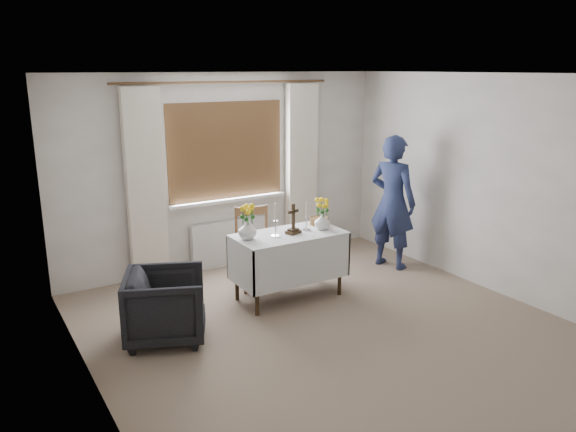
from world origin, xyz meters
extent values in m
plane|color=#826E5A|center=(0.00, 0.00, 0.00)|extent=(5.00, 5.00, 0.00)
cube|color=silver|center=(0.08, 1.06, 0.38)|extent=(1.24, 0.64, 0.76)
imported|color=black|center=(-1.46, 0.81, 0.34)|extent=(0.97, 0.96, 0.68)
imported|color=navy|center=(1.77, 1.27, 0.87)|extent=(0.61, 0.74, 1.74)
cube|color=silver|center=(0.00, 2.42, 0.30)|extent=(1.10, 0.10, 0.60)
imported|color=silver|center=(-0.41, 1.12, 0.87)|extent=(0.22, 0.22, 0.21)
imported|color=silver|center=(0.50, 1.02, 0.86)|extent=(0.20, 0.20, 0.19)
cylinder|color=brown|center=(0.58, 1.20, 0.80)|extent=(0.23, 0.23, 0.08)
camera|label=1|loc=(-3.04, -4.05, 2.56)|focal=35.00mm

